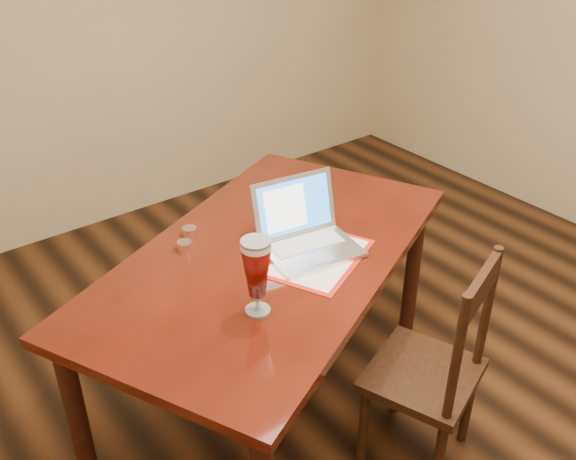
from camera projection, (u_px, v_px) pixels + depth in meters
ground at (396, 428)px, 2.80m from camera, size 5.00×5.00×0.00m
room_shell at (447, 10)px, 1.90m from camera, size 4.51×5.01×2.71m
dining_table at (270, 271)px, 2.59m from camera, size 1.93×1.57×1.08m
dining_chair at (432, 372)px, 2.45m from camera, size 0.52×0.51×0.97m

